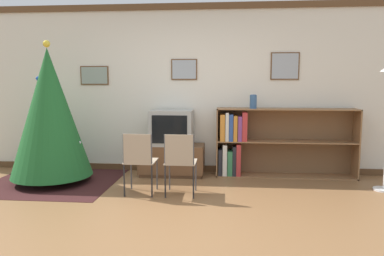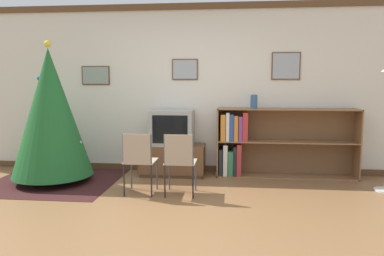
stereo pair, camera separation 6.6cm
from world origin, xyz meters
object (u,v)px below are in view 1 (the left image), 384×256
object	(u,v)px
christmas_tree	(50,113)
tv_console	(172,160)
folding_chair_left	(139,159)
bookshelf	(260,143)
folding_chair_right	(180,160)
vase	(253,101)
television	(172,128)

from	to	relation	value
christmas_tree	tv_console	distance (m)	1.95
christmas_tree	folding_chair_left	world-z (taller)	christmas_tree
folding_chair_left	bookshelf	world-z (taller)	bookshelf
tv_console	folding_chair_left	distance (m)	1.14
bookshelf	tv_console	bearing A→B (deg)	-176.36
christmas_tree	folding_chair_right	world-z (taller)	christmas_tree
folding_chair_right	vase	size ratio (longest dim) A/B	3.85
tv_console	folding_chair_left	size ratio (longest dim) A/B	1.23
tv_console	vase	bearing A→B (deg)	1.28
folding_chair_right	vase	world-z (taller)	vase
television	tv_console	bearing A→B (deg)	90.00
vase	folding_chair_left	bearing A→B (deg)	-143.84
tv_console	bookshelf	size ratio (longest dim) A/B	0.47
folding_chair_right	bookshelf	bearing A→B (deg)	46.61
tv_console	bookshelf	distance (m)	1.41
television	folding_chair_right	bearing A→B (deg)	-76.16
folding_chair_left	folding_chair_right	xyz separation A→B (m)	(0.53, 0.00, 0.00)
vase	christmas_tree	bearing A→B (deg)	-167.82
folding_chair_right	vase	xyz separation A→B (m)	(0.99, 1.11, 0.70)
folding_chair_left	folding_chair_right	size ratio (longest dim) A/B	1.00
bookshelf	vase	xyz separation A→B (m)	(-0.12, -0.06, 0.65)
folding_chair_right	bookshelf	distance (m)	1.62
folding_chair_left	vase	size ratio (longest dim) A/B	3.85
folding_chair_right	christmas_tree	bearing A→B (deg)	166.19
folding_chair_right	vase	bearing A→B (deg)	48.34
television	vase	xyz separation A→B (m)	(1.26, 0.03, 0.41)
folding_chair_left	vase	distance (m)	2.01
christmas_tree	bookshelf	bearing A→B (deg)	12.78
folding_chair_left	vase	world-z (taller)	vase
tv_console	bookshelf	xyz separation A→B (m)	(1.38, 0.09, 0.28)
bookshelf	vase	size ratio (longest dim) A/B	10.05
tv_console	vase	distance (m)	1.56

